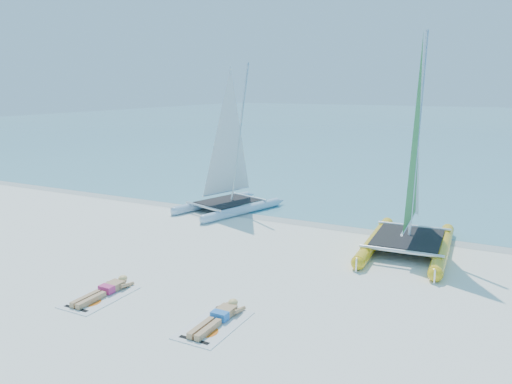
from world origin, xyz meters
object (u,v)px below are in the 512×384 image
catamaran_blue (229,166)px  towel_a (100,297)px  sunbather_a (106,290)px  sunbather_b (219,317)px  catamaran_yellow (414,179)px  towel_b (214,325)px

catamaran_blue → towel_a: size_ratio=3.32×
catamaran_blue → sunbather_a: bearing=-62.2°
catamaran_blue → sunbather_b: size_ratio=3.56×
towel_a → catamaran_yellow: bearing=51.9°
towel_b → towel_a: bearing=-179.1°
sunbather_a → towel_a: bearing=-90.0°
catamaran_yellow → towel_a: size_ratio=3.75×
catamaran_blue → towel_a: 9.25m
catamaran_blue → sunbather_b: (4.85, -8.68, -1.71)m
catamaran_blue → catamaran_yellow: (7.51, -1.41, 0.35)m
catamaran_blue → towel_a: (1.63, -8.92, -1.82)m
catamaran_blue → sunbather_a: catamaran_blue is taller
catamaran_blue → catamaran_yellow: bearing=6.6°
catamaran_blue → towel_b: size_ratio=3.32×
catamaran_blue → towel_b: (4.85, -8.87, -1.82)m
towel_a → catamaran_blue: bearing=100.3°
catamaran_blue → sunbather_a: 9.04m
towel_a → towel_b: 3.22m
towel_a → sunbather_b: 3.24m
catamaran_blue → catamaran_yellow: size_ratio=0.89×
towel_b → sunbather_b: size_ratio=1.07×
catamaran_yellow → sunbather_a: catamaran_yellow is taller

